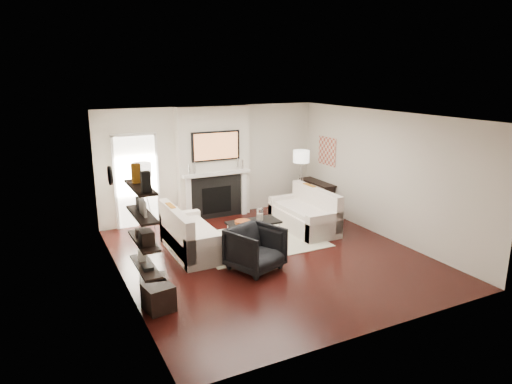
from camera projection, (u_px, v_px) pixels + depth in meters
name	position (u px, v px, depth m)	size (l,w,h in m)	color
room_envelope	(270.00, 189.00, 8.52)	(6.00, 6.00, 6.00)	black
chimney_breast	(214.00, 163.00, 11.01)	(1.80, 0.25, 2.70)	silver
fireplace_surround	(217.00, 197.00, 11.10)	(1.30, 0.02, 1.04)	black
firebox	(217.00, 200.00, 11.11)	(0.75, 0.02, 0.65)	black
mantel_pilaster_l	(189.00, 200.00, 10.75)	(0.12, 0.08, 1.10)	white
mantel_pilaster_r	(244.00, 193.00, 11.38)	(0.12, 0.08, 1.10)	white
mantel_shelf	(217.00, 173.00, 10.90)	(1.70, 0.18, 0.07)	white
tv_body	(216.00, 146.00, 10.76)	(1.20, 0.06, 0.70)	black
tv_screen	(216.00, 146.00, 10.73)	(1.10, 0.01, 0.62)	#BF723F
candlestick_l_tall	(195.00, 168.00, 10.63)	(0.04, 0.04, 0.30)	silver
candlestick_l_short	(189.00, 170.00, 10.58)	(0.04, 0.04, 0.24)	silver
candlestick_r_tall	(237.00, 164.00, 11.11)	(0.04, 0.04, 0.30)	silver
candlestick_r_short	(242.00, 165.00, 11.17)	(0.04, 0.04, 0.24)	silver
hallway_panel	(137.00, 182.00, 10.37)	(0.90, 0.02, 2.10)	white
door_trim_l	(115.00, 184.00, 10.14)	(0.06, 0.06, 2.16)	white
door_trim_r	(158.00, 180.00, 10.56)	(0.06, 0.06, 2.16)	white
door_trim_top	(133.00, 135.00, 10.08)	(1.02, 0.06, 0.06)	white
rug	(257.00, 241.00, 9.66)	(2.60, 2.00, 0.01)	beige
loveseat_left_base	(193.00, 242.00, 9.01)	(0.85, 1.80, 0.42)	white
loveseat_left_back	(176.00, 230.00, 8.78)	(0.18, 1.80, 0.80)	white
loveseat_left_arm_n	(208.00, 252.00, 8.29)	(0.85, 0.18, 0.60)	white
loveseat_left_arm_s	(180.00, 226.00, 9.69)	(0.85, 0.18, 0.60)	white
loveseat_left_cushion	(195.00, 229.00, 8.97)	(0.63, 1.44, 0.10)	white
pillow_left_orange	(171.00, 215.00, 8.99)	(0.10, 0.42, 0.42)	#AD6615
pillow_left_charcoal	(180.00, 224.00, 8.48)	(0.10, 0.40, 0.40)	black
loveseat_right_base	(303.00, 220.00, 10.34)	(0.85, 1.80, 0.42)	white
loveseat_right_back	(316.00, 205.00, 10.40)	(0.18, 1.80, 0.80)	white
loveseat_right_arm_n	(324.00, 227.00, 9.62)	(0.85, 0.18, 0.60)	white
loveseat_right_arm_s	(285.00, 207.00, 11.02)	(0.85, 0.18, 0.60)	white
loveseat_right_cushion	(302.00, 210.00, 10.25)	(0.63, 1.44, 0.10)	white
pillow_right_orange	(309.00, 194.00, 10.61)	(0.10, 0.42, 0.42)	#AD6615
pillow_right_charcoal	(324.00, 200.00, 10.10)	(0.10, 0.40, 0.40)	black
coffee_table	(254.00, 222.00, 9.61)	(1.10, 0.55, 0.04)	black
coffee_leg_nw	(236.00, 239.00, 9.25)	(0.02, 0.02, 0.38)	silver
coffee_leg_ne	(279.00, 231.00, 9.69)	(0.02, 0.02, 0.38)	silver
coffee_leg_sw	(228.00, 232.00, 9.63)	(0.02, 0.02, 0.38)	silver
coffee_leg_se	(269.00, 225.00, 10.07)	(0.02, 0.02, 0.38)	silver
hurricane_glass	(260.00, 214.00, 9.63)	(0.14, 0.14, 0.25)	white
hurricane_candle	(260.00, 217.00, 9.65)	(0.11, 0.11, 0.16)	white
copper_bowl	(243.00, 222.00, 9.49)	(0.34, 0.34, 0.06)	#C85821
armchair	(255.00, 247.00, 8.17)	(0.84, 0.79, 0.87)	black
lamp_left_post	(144.00, 208.00, 9.94)	(0.02, 0.02, 1.20)	silver
lamp_left_shade	(142.00, 170.00, 9.72)	(0.40, 0.40, 0.30)	white
lamp_left_leg_a	(149.00, 207.00, 9.99)	(0.02, 0.02, 1.25)	silver
lamp_left_leg_b	(141.00, 207.00, 10.00)	(0.02, 0.02, 1.25)	silver
lamp_left_leg_c	(143.00, 209.00, 9.83)	(0.02, 0.02, 1.25)	silver
lamp_right_post	(300.00, 190.00, 11.49)	(0.02, 0.02, 1.20)	silver
lamp_right_shade	(301.00, 156.00, 11.27)	(0.40, 0.40, 0.30)	white
lamp_right_leg_a	(304.00, 189.00, 11.53)	(0.02, 0.02, 1.25)	silver
lamp_right_leg_b	(297.00, 189.00, 11.55)	(0.02, 0.02, 1.25)	silver
lamp_right_leg_c	(301.00, 191.00, 11.38)	(0.02, 0.02, 1.25)	silver
console_top	(317.00, 182.00, 11.69)	(0.35, 1.20, 0.04)	black
console_leg_n	(329.00, 202.00, 11.31)	(0.30, 0.04, 0.71)	black
console_leg_s	(305.00, 192.00, 12.26)	(0.30, 0.04, 0.71)	black
wall_art	(327.00, 151.00, 11.43)	(0.03, 0.70, 0.70)	tan
shelf_bottom	(146.00, 267.00, 6.68)	(0.25, 1.00, 0.04)	black
shelf_lower	(144.00, 241.00, 6.58)	(0.25, 1.00, 0.04)	black
shelf_upper	(142.00, 215.00, 6.48)	(0.25, 1.00, 0.04)	black
shelf_top	(140.00, 187.00, 6.38)	(0.25, 1.00, 0.04)	black
decor_magfile_a	(146.00, 182.00, 6.02)	(0.12, 0.10, 0.28)	black
decor_magfile_b	(136.00, 173.00, 6.53)	(0.12, 0.10, 0.28)	#AD6615
decor_frame_a	(143.00, 207.00, 6.38)	(0.04, 0.30, 0.22)	white
decor_frame_b	(139.00, 204.00, 6.61)	(0.04, 0.22, 0.18)	black
decor_wine_rack	(147.00, 237.00, 6.38)	(0.18, 0.25, 0.20)	black
decor_box_small	(141.00, 232.00, 6.70)	(0.15, 0.12, 0.12)	black
decor_books	(148.00, 267.00, 6.56)	(0.14, 0.20, 0.05)	black
decor_box_tall	(142.00, 255.00, 6.83)	(0.10, 0.10, 0.18)	white
clock_rim	(110.00, 176.00, 8.02)	(0.34, 0.34, 0.04)	black
clock_face	(111.00, 175.00, 8.03)	(0.29, 0.29, 0.01)	white
ottoman_near	(153.00, 289.00, 7.09)	(0.40, 0.40, 0.40)	black
ottoman_far	(159.00, 298.00, 6.80)	(0.40, 0.40, 0.40)	black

